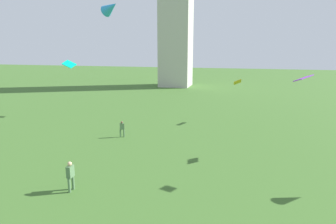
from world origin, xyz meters
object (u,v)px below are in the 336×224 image
Objects in this scene: kite_flying_2 at (237,82)px; kite_flying_3 at (69,64)px; kite_flying_4 at (303,78)px; person_2 at (122,128)px; person_1 at (70,174)px; kite_flying_8 at (111,7)px.

kite_flying_3 is at bearing 91.62° from kite_flying_2.
kite_flying_3 is at bearing -56.32° from kite_flying_4.
kite_flying_3 is (-10.23, 7.70, 5.46)m from person_2.
kite_flying_3 is 26.87m from kite_flying_4.
person_2 is at bearing 6.30° from person_1.
kite_flying_2 is 10.82m from kite_flying_4.
kite_flying_4 is at bearing -29.50° from person_2.
person_1 is 0.90× the size of kite_flying_8.
kite_flying_3 is at bearing 115.28° from person_2.
kite_flying_3 is at bearing 31.51° from person_1.
kite_flying_4 is 17.08m from kite_flying_8.
kite_flying_3 is at bearing 74.75° from kite_flying_8.
kite_flying_2 is 0.89× the size of kite_flying_4.
kite_flying_2 is 0.77× the size of kite_flying_3.
kite_flying_2 is 0.64× the size of kite_flying_8.
person_1 is 1.39× the size of kite_flying_2.
kite_flying_2 is at bearing -25.40° from person_1.
kite_flying_4 is (25.59, -8.17, -0.27)m from kite_flying_3.
kite_flying_4 reaches higher than kite_flying_2.
kite_flying_8 is (-2.02, 10.76, 10.77)m from person_1.
kite_flying_8 reaches higher than kite_flying_2.
kite_flying_8 reaches higher than kite_flying_3.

